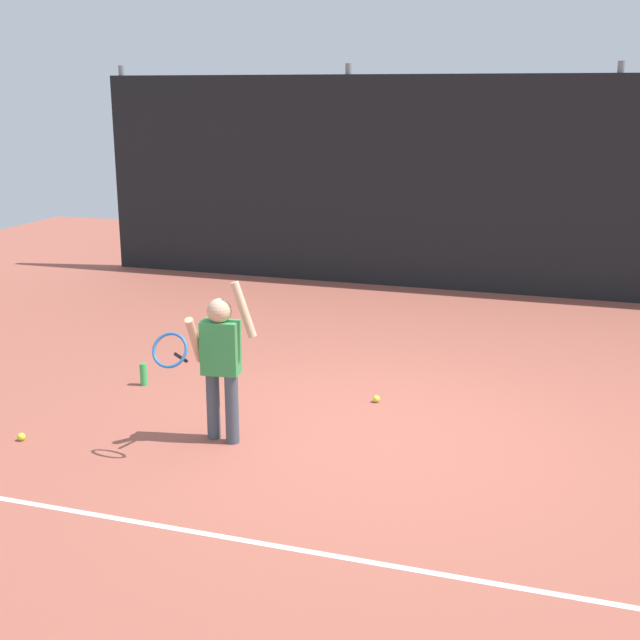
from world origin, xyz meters
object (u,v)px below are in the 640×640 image
(tennis_ball_0, at_px, (376,399))
(water_bottle, at_px, (143,374))
(tennis_player, at_px, (219,357))
(tennis_ball_1, at_px, (21,437))

(tennis_ball_0, bearing_deg, water_bottle, -173.84)
(tennis_player, distance_m, tennis_ball_0, 1.75)
(water_bottle, distance_m, tennis_ball_1, 1.55)
(tennis_ball_1, bearing_deg, water_bottle, 79.54)
(water_bottle, relative_size, tennis_ball_0, 3.33)
(tennis_player, distance_m, water_bottle, 1.75)
(water_bottle, bearing_deg, tennis_ball_1, -100.46)
(tennis_player, bearing_deg, water_bottle, 135.65)
(tennis_player, height_order, tennis_ball_0, tennis_player)
(water_bottle, distance_m, tennis_ball_0, 2.30)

